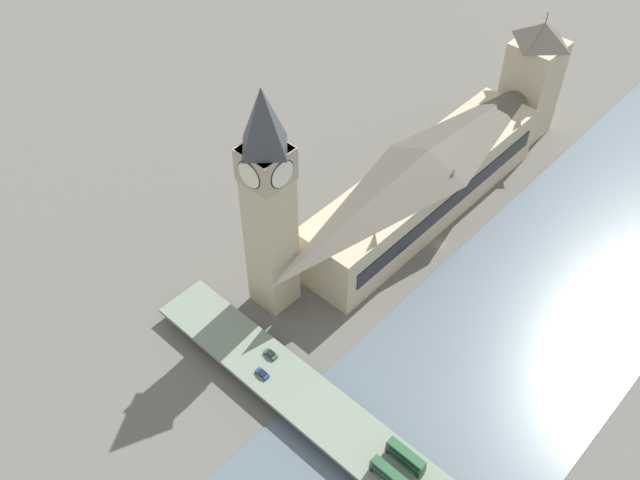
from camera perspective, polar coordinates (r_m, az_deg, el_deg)
ground_plane at (r=238.53m, az=9.55°, el=-0.36°), size 600.00×600.00×0.00m
river_water at (r=228.06m, az=17.41°, el=-5.08°), size 65.40×360.00×0.30m
parliament_hall at (r=239.48m, az=8.37°, el=4.56°), size 22.36×102.46×27.48m
clock_tower at (r=191.36m, az=-4.15°, el=3.20°), size 12.27×12.27×76.01m
victoria_tower at (r=279.80m, az=16.56°, el=12.17°), size 16.86×16.86×49.89m
road_bridge at (r=185.74m, az=5.69°, el=-17.74°), size 162.80×15.87×4.79m
double_decker_bus_lead at (r=180.84m, az=5.73°, el=-18.31°), size 11.91×2.61×4.86m
double_decker_bus_rear at (r=183.43m, az=6.87°, el=-16.83°), size 10.89×2.55×5.06m
car_northbound_lead at (r=201.01m, az=-3.98°, el=-9.09°), size 4.05×1.92×1.45m
car_northbound_mid at (r=197.61m, az=-4.64°, el=-10.60°), size 4.12×1.86×1.33m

